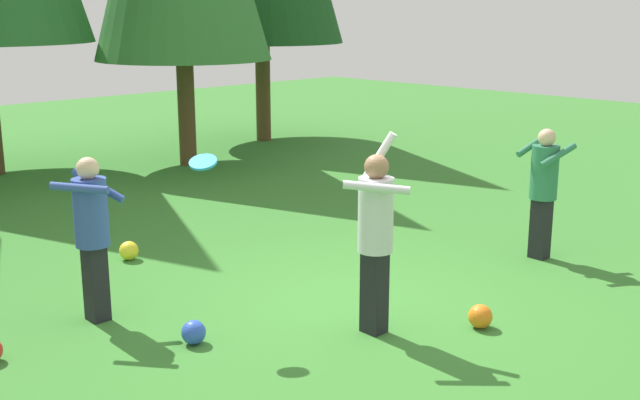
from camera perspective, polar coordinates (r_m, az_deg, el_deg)
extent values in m
plane|color=#387A2D|center=(8.52, 2.38, -7.64)|extent=(40.00, 40.00, 0.00)
cube|color=black|center=(7.73, 3.96, -6.65)|extent=(0.19, 0.22, 0.83)
cylinder|color=silver|center=(7.50, 4.05, -1.08)|extent=(0.34, 0.34, 0.72)
sphere|color=#8C6647|center=(7.39, 4.12, 2.42)|extent=(0.23, 0.23, 0.23)
cylinder|color=silver|center=(7.23, 4.10, 0.90)|extent=(0.47, 0.52, 0.13)
cylinder|color=silver|center=(7.58, 4.12, 2.87)|extent=(0.31, 0.34, 0.57)
cube|color=black|center=(8.33, -15.91, -5.79)|extent=(0.19, 0.22, 0.79)
cylinder|color=#334C9E|center=(8.12, -16.26, -0.87)|extent=(0.34, 0.34, 0.69)
sphere|color=beige|center=(8.02, -16.47, 2.21)|extent=(0.22, 0.22, 0.22)
cylinder|color=#334C9E|center=(8.24, -15.76, 1.02)|extent=(0.39, 0.49, 0.35)
cylinder|color=#334C9E|center=(7.88, -17.02, 0.83)|extent=(0.41, 0.52, 0.10)
cube|color=black|center=(10.35, 15.67, -1.99)|extent=(0.19, 0.22, 0.78)
cylinder|color=#2D7551|center=(10.18, 15.93, 1.94)|extent=(0.34, 0.34, 0.67)
sphere|color=beige|center=(10.10, 16.10, 4.36)|extent=(0.22, 0.22, 0.22)
cylinder|color=#2D7551|center=(10.00, 16.84, 3.09)|extent=(0.57, 0.22, 0.27)
cylinder|color=#2D7551|center=(10.26, 15.26, 3.97)|extent=(0.56, 0.22, 0.31)
cylinder|color=#2393D1|center=(7.56, -8.47, 2.73)|extent=(0.36, 0.37, 0.12)
sphere|color=blue|center=(7.65, -9.13, -9.44)|extent=(0.23, 0.23, 0.23)
sphere|color=yellow|center=(10.24, -13.67, -3.58)|extent=(0.24, 0.24, 0.24)
sphere|color=orange|center=(8.07, 11.53, -8.25)|extent=(0.24, 0.24, 0.24)
cylinder|color=brown|center=(18.75, -4.19, 10.66)|extent=(0.35, 0.35, 4.17)
cylinder|color=brown|center=(15.96, -9.76, 9.30)|extent=(0.34, 0.34, 3.82)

